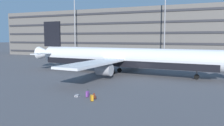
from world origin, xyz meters
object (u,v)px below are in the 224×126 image
suitcase_small (87,94)px  suitcase_black (92,98)px  backpack_scuffed (94,95)px  airliner (121,58)px  backpack_laid_flat (95,98)px  suitcase_teal (77,96)px  backpack_red (91,96)px

suitcase_small → suitcase_black: 1.94m
backpack_scuffed → airliner: bearing=100.3°
airliner → backpack_laid_flat: airliner is taller
suitcase_teal → suitcase_small: bearing=10.4°
suitcase_teal → suitcase_black: bearing=-23.8°
airliner → backpack_scuffed: (3.33, -18.44, -2.88)m
suitcase_black → suitcase_teal: size_ratio=1.06×
suitcase_teal → backpack_red: size_ratio=1.70×
suitcase_teal → airliner: bearing=94.0°
backpack_scuffed → backpack_red: 0.66m
suitcase_small → backpack_laid_flat: bearing=-24.9°
airliner → backpack_red: (3.31, -19.10, -2.89)m
airliner → backpack_laid_flat: 20.09m
backpack_scuffed → backpack_laid_flat: bearing=-57.3°
airliner → suitcase_black: bearing=-78.8°
airliner → backpack_laid_flat: (4.00, -19.47, -2.89)m
suitcase_small → backpack_scuffed: 0.80m
suitcase_teal → backpack_scuffed: size_ratio=1.63×
suitcase_small → suitcase_teal: bearing=-169.6°
suitcase_black → suitcase_teal: (-2.65, 1.17, -0.28)m
airliner → backpack_scuffed: size_ratio=85.58×
backpack_red → backpack_laid_flat: bearing=-28.6°
suitcase_teal → backpack_red: 1.96m
airliner → suitcase_teal: bearing=-86.0°
airliner → backpack_scuffed: airliner is taller
backpack_laid_flat → backpack_red: bearing=151.4°
airliner → suitcase_black: 20.85m
suitcase_small → suitcase_black: bearing=-47.0°
suitcase_black → backpack_red: 1.38m
airliner → suitcase_small: 19.24m
backpack_laid_flat → suitcase_small: bearing=155.1°
suitcase_small → suitcase_teal: size_ratio=1.17×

